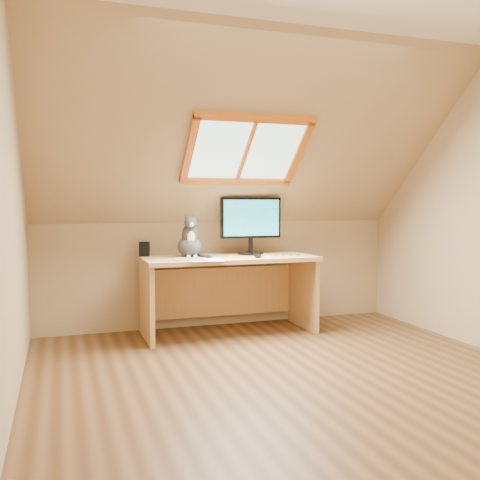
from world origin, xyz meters
name	(u,v)px	position (x,y,z in m)	size (l,w,h in m)	color
ground	(297,380)	(0.00, 0.00, 0.00)	(3.50, 3.50, 0.00)	brown
room_shell	(305,164)	(0.00, -0.09, 1.43)	(3.52, 3.52, 2.41)	tan
desk	(226,279)	(-0.05, 1.45, 0.49)	(1.54, 0.68, 0.70)	tan
monitor	(251,222)	(0.20, 1.46, 1.01)	(0.58, 0.24, 0.53)	black
cat	(190,241)	(-0.40, 1.41, 0.84)	(0.22, 0.27, 0.39)	#45403D
desk_speaker	(144,249)	(-0.76, 1.63, 0.77)	(0.09, 0.09, 0.13)	black
graphics_tablet	(190,259)	(-0.45, 1.19, 0.71)	(0.26, 0.18, 0.01)	#B2B2B7
mouse	(258,256)	(0.16, 1.17, 0.72)	(0.06, 0.11, 0.04)	black
papers	(216,260)	(-0.24, 1.12, 0.71)	(0.33, 0.27, 0.00)	white
cables	(278,255)	(0.39, 1.26, 0.71)	(0.51, 0.26, 0.01)	silver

